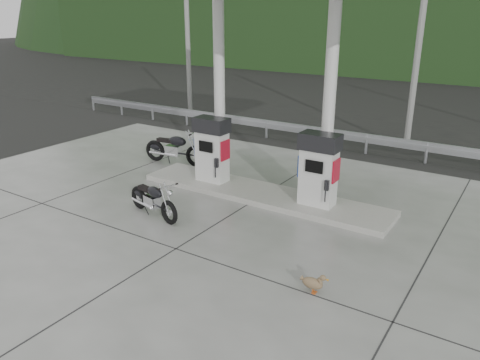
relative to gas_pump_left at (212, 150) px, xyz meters
The scene contains 15 objects.
ground 3.16m from the gas_pump_left, 57.38° to the right, with size 160.00×160.00×0.00m, color black.
forecourt_apron 3.15m from the gas_pump_left, 57.38° to the right, with size 18.00×14.00×0.02m, color slate.
pump_island 1.87m from the gas_pump_left, ahead, with size 7.00×1.40×0.15m, color #99978E.
gas_pump_left is the anchor object (origin of this frame).
gas_pump_right 3.20m from the gas_pump_left, ahead, with size 0.95×0.55×1.80m, color silver, non-canonical shape.
canopy_column_left 1.65m from the gas_pump_left, 90.00° to the left, with size 0.30×0.30×5.00m, color white.
canopy_column_right 3.60m from the gas_pump_left, ahead, with size 0.30×0.30×5.00m, color white.
guardrail 5.74m from the gas_pump_left, 73.78° to the left, with size 26.00×0.16×1.42m, color #9FA1A7, non-canonical shape.
road 9.20m from the gas_pump_left, 79.92° to the left, with size 60.00×7.00×0.01m, color black.
utility_pole_a 9.93m from the gas_pump_left, 132.44° to the left, with size 0.22×0.22×8.00m, color gray.
utility_pole_b 8.40m from the gas_pump_left, 62.78° to the left, with size 0.22×0.22×8.00m, color gray.
tree_band 27.61m from the gas_pump_left, 86.67° to the left, with size 80.00×6.00×6.00m, color black.
motorcycle_left 2.47m from the gas_pump_left, 156.15° to the left, with size 2.09×0.66×0.99m, color black, non-canonical shape.
motorcycle_right 2.57m from the gas_pump_left, 88.75° to the right, with size 1.74×0.55×0.82m, color black, non-canonical shape.
duck 5.84m from the gas_pump_left, 36.24° to the right, with size 0.47×0.13×0.34m, color brown, non-canonical shape.
Camera 1 is at (5.84, -7.55, 4.68)m, focal length 35.00 mm.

